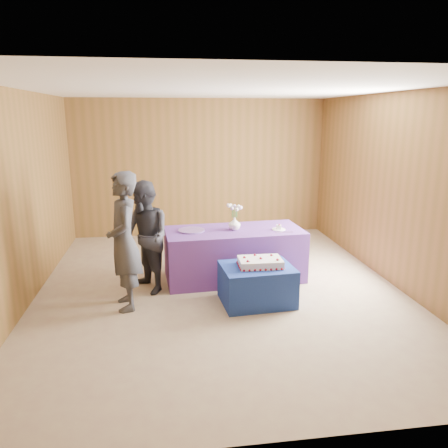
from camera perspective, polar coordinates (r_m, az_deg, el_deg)
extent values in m
plane|color=gray|center=(6.22, -0.57, -8.48)|extent=(6.00, 6.00, 0.00)
cube|color=brown|center=(8.78, -3.17, 7.30)|extent=(5.00, 0.04, 2.70)
cube|color=brown|center=(2.98, 6.98, -6.37)|extent=(5.00, 0.04, 2.70)
cube|color=brown|center=(6.05, -24.84, 2.91)|extent=(0.04, 6.00, 2.70)
cube|color=brown|center=(6.63, 21.40, 4.13)|extent=(0.04, 6.00, 2.70)
cube|color=white|center=(5.75, -0.64, 17.22)|extent=(5.00, 6.00, 0.04)
cube|color=#1B3C97|center=(5.72, 4.32, -7.87)|extent=(0.95, 0.77, 0.50)
cube|color=#4F2E7F|center=(6.49, 1.33, -3.95)|extent=(2.05, 1.03, 0.75)
cube|color=silver|center=(5.62, 4.75, -5.01)|extent=(0.55, 0.38, 0.10)
sphere|color=maroon|center=(5.42, 2.28, -6.12)|extent=(0.03, 0.03, 0.03)
sphere|color=maroon|center=(5.53, 7.91, -5.83)|extent=(0.03, 0.03, 0.03)
sphere|color=maroon|center=(5.76, 1.71, -4.87)|extent=(0.03, 0.03, 0.03)
sphere|color=maroon|center=(5.86, 7.02, -4.64)|extent=(0.03, 0.03, 0.03)
sphere|color=maroon|center=(5.49, 3.27, -4.74)|extent=(0.03, 0.03, 0.03)
cone|color=#14571F|center=(5.50, 3.50, -4.83)|extent=(0.01, 0.02, 0.02)
sphere|color=maroon|center=(5.71, 6.04, -4.04)|extent=(0.03, 0.03, 0.03)
cone|color=#14571F|center=(5.72, 6.26, -4.14)|extent=(0.01, 0.02, 0.02)
sphere|color=maroon|center=(5.60, 4.77, -4.37)|extent=(0.03, 0.03, 0.03)
cone|color=#14571F|center=(5.61, 4.99, -4.46)|extent=(0.01, 0.02, 0.02)
imported|color=white|center=(6.36, 1.37, 0.05)|extent=(0.20, 0.20, 0.19)
cylinder|color=#266026|center=(6.33, 1.71, 1.56)|extent=(0.01, 0.01, 0.16)
sphere|color=#C5A7D9|center=(6.32, 2.22, 2.26)|extent=(0.05, 0.05, 0.05)
cylinder|color=#266026|center=(6.35, 1.60, 1.61)|extent=(0.01, 0.01, 0.16)
sphere|color=white|center=(6.38, 1.93, 2.37)|extent=(0.05, 0.05, 0.05)
cylinder|color=#266026|center=(6.36, 1.38, 1.62)|extent=(0.01, 0.01, 0.16)
sphere|color=#C5A7D9|center=(6.40, 1.39, 2.41)|extent=(0.05, 0.05, 0.05)
cylinder|color=#266026|center=(6.35, 1.16, 1.61)|extent=(0.01, 0.01, 0.16)
sphere|color=white|center=(6.38, 0.85, 2.38)|extent=(0.05, 0.05, 0.05)
cylinder|color=#266026|center=(6.33, 1.04, 1.57)|extent=(0.01, 0.01, 0.16)
sphere|color=#C5A7D9|center=(6.33, 0.55, 2.28)|extent=(0.05, 0.05, 0.05)
cylinder|color=#266026|center=(6.31, 1.08, 1.52)|extent=(0.01, 0.01, 0.16)
sphere|color=white|center=(6.26, 0.64, 2.16)|extent=(0.05, 0.05, 0.05)
cylinder|color=#266026|center=(6.29, 1.26, 1.48)|extent=(0.01, 0.01, 0.16)
sphere|color=#C5A7D9|center=(6.22, 1.08, 2.08)|extent=(0.05, 0.05, 0.05)
cylinder|color=#266026|center=(6.29, 1.49, 1.48)|extent=(0.01, 0.01, 0.16)
sphere|color=white|center=(6.22, 1.67, 2.07)|extent=(0.05, 0.05, 0.05)
cylinder|color=#266026|center=(6.31, 1.67, 1.51)|extent=(0.01, 0.01, 0.16)
sphere|color=#C5A7D9|center=(6.26, 2.12, 2.15)|extent=(0.05, 0.05, 0.05)
cylinder|color=#6E4D9B|center=(6.33, -4.28, -0.83)|extent=(0.49, 0.49, 0.02)
cylinder|color=white|center=(6.43, 7.15, -0.70)|extent=(0.22, 0.22, 0.01)
cube|color=silver|center=(6.42, 7.16, -0.39)|extent=(0.09, 0.08, 0.06)
sphere|color=maroon|center=(6.39, 7.22, -0.07)|extent=(0.02, 0.02, 0.02)
cube|color=silver|center=(6.30, 7.83, -1.07)|extent=(0.26, 0.04, 0.00)
imported|color=#36373F|center=(5.52, -12.94, -2.25)|extent=(0.52, 0.70, 1.73)
imported|color=#2D2E37|center=(5.99, -10.25, -1.77)|extent=(0.88, 0.94, 1.54)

